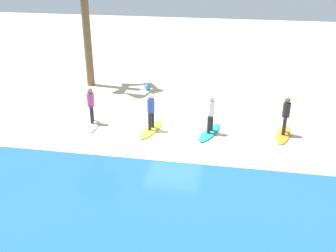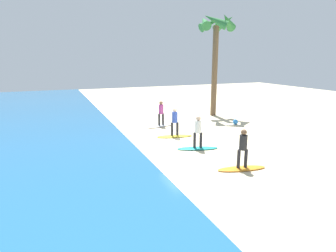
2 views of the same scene
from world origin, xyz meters
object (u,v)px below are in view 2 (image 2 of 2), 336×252
surfboard_orange (242,168)px  surfboard_white (161,126)px  surfboard_teal (198,148)px  palm_tree (216,34)px  surfer_orange (243,146)px  surfer_teal (198,129)px  surfer_white (161,111)px  surfer_yellow (175,120)px  beach_ball (235,122)px  surfboard_yellow (175,136)px

surfboard_orange → surfboard_white: same height
surfboard_teal → palm_tree: size_ratio=0.27×
surfer_orange → surfboard_white: (8.53, 0.31, -0.99)m
surfer_orange → surfer_teal: same height
surfer_white → surfer_yellow: bearing=175.2°
surfboard_orange → surfboard_teal: (3.14, 0.40, 0.00)m
beach_ball → surfer_white: bearing=73.9°
surfer_teal → surfer_white: (5.39, -0.09, 0.00)m
surfboard_white → beach_ball: (-1.44, -5.01, 0.13)m
palm_tree → surfer_yellow: bearing=131.2°
surfer_orange → surfer_teal: bearing=7.2°
surfer_white → beach_ball: size_ratio=4.56×
surfer_teal → surfboard_white: 5.48m
surfboard_orange → beach_ball: 8.50m
surfer_white → palm_tree: palm_tree is taller
surfer_teal → surfboard_orange: bearing=-172.8°
surfer_orange → surfboard_orange: bearing=-90.0°
surfboard_yellow → palm_tree: bearing=-127.0°
surfer_teal → surfer_white: size_ratio=1.00×
surfboard_yellow → surfboard_white: size_ratio=1.00×
palm_tree → surfer_orange: bearing=154.7°
surfboard_teal → beach_ball: beach_ball is taller
surfboard_white → surfer_white: 0.99m
surfer_white → surfboard_teal: bearing=179.0°
surfer_orange → beach_ball: bearing=-33.6°
surfboard_white → surfer_white: size_ratio=1.28×
surfboard_orange → surfer_orange: surfer_orange is taller
surfer_yellow → surfer_white: (2.82, -0.23, 0.00)m
surfboard_orange → beach_ball: (7.08, -4.70, 0.13)m
palm_tree → surfer_white: bearing=111.0°
surfer_white → surfboard_yellow: bearing=175.2°
surfboard_orange → surfboard_white: size_ratio=1.00×
beach_ball → surfboard_yellow: bearing=104.7°
surfer_orange → surfboard_yellow: bearing=5.4°
surfboard_orange → surfboard_white: (8.53, 0.31, 0.00)m
surfboard_teal → surfer_orange: bearing=114.0°
surfer_teal → palm_tree: 10.58m
surfer_teal → surfer_white: bearing=-1.0°
surfer_orange → beach_ball: size_ratio=4.56×
surfboard_teal → palm_tree: (7.42, -5.40, 6.26)m
surfboard_white → surfer_white: bearing=75.2°
surfboard_teal → palm_tree: bearing=-109.3°
surfboard_white → palm_tree: palm_tree is taller
surfer_white → palm_tree: size_ratio=0.21×
surfboard_teal → surfboard_yellow: (2.57, 0.14, 0.00)m
surfer_white → surfer_orange: bearing=-177.9°
surfboard_orange → surfer_yellow: (5.71, 0.54, 0.99)m
surfboard_yellow → beach_ball: (1.37, -5.25, 0.13)m
surfboard_teal → surfer_teal: surfer_teal is taller
surfboard_teal → surfboard_orange: bearing=114.0°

